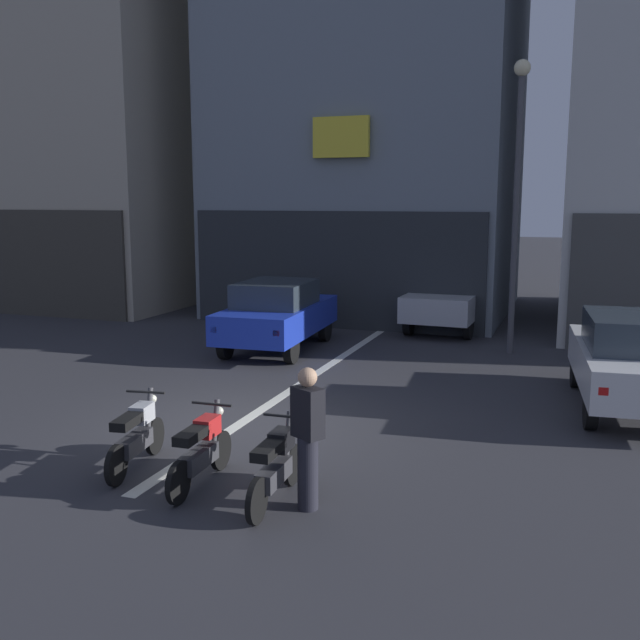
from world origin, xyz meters
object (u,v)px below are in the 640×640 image
at_px(car_blue_crossing_near, 277,313).
at_px(motorcycle_silver_row_leftmost, 136,435).
at_px(car_silver_down_street, 449,297).
at_px(person_by_motorcycles, 308,438).
at_px(motorcycle_black_row_centre, 276,465).
at_px(motorcycle_red_row_left_mid, 201,450).
at_px(car_white_parked_kerbside, 634,359).
at_px(street_lamp, 517,178).

xyz_separation_m(car_blue_crossing_near, motorcycle_silver_row_leftmost, (1.23, -7.60, -0.43)).
height_order(car_silver_down_street, person_by_motorcycles, person_by_motorcycles).
distance_m(motorcycle_black_row_centre, person_by_motorcycles, 0.58).
bearing_deg(motorcycle_red_row_left_mid, person_by_motorcycles, -7.68).
distance_m(motorcycle_red_row_left_mid, motorcycle_black_row_centre, 1.09).
bearing_deg(car_white_parked_kerbside, person_by_motorcycles, -124.03).
bearing_deg(motorcycle_silver_row_leftmost, car_silver_down_street, 80.01).
relative_size(street_lamp, motorcycle_black_row_centre, 3.90).
xyz_separation_m(motorcycle_red_row_left_mid, motorcycle_black_row_centre, (1.08, -0.16, 0.00)).
bearing_deg(car_blue_crossing_near, person_by_motorcycles, -64.61).
bearing_deg(car_white_parked_kerbside, motorcycle_red_row_left_mid, -134.44).
bearing_deg(motorcycle_black_row_centre, motorcycle_red_row_left_mid, 171.48).
height_order(car_blue_crossing_near, motorcycle_silver_row_leftmost, car_blue_crossing_near).
bearing_deg(motorcycle_black_row_centre, car_white_parked_kerbside, 52.92).
xyz_separation_m(car_silver_down_street, motorcycle_black_row_centre, (0.08, -12.17, -0.43)).
distance_m(car_silver_down_street, motorcycle_black_row_centre, 12.18).
distance_m(car_blue_crossing_near, car_silver_down_street, 5.34).
relative_size(car_blue_crossing_near, street_lamp, 0.64).
relative_size(car_blue_crossing_near, car_white_parked_kerbside, 0.99).
bearing_deg(street_lamp, car_silver_down_street, 124.97).
relative_size(street_lamp, motorcycle_red_row_left_mid, 3.90).
distance_m(car_silver_down_street, person_by_motorcycles, 12.22).
relative_size(car_silver_down_street, motorcycle_silver_row_leftmost, 2.50).
bearing_deg(car_silver_down_street, car_white_parked_kerbside, -57.53).
distance_m(street_lamp, person_by_motorcycles, 10.11).
xyz_separation_m(motorcycle_black_row_centre, person_by_motorcycles, (0.42, -0.04, 0.40)).
relative_size(car_silver_down_street, motorcycle_black_row_centre, 2.49).
xyz_separation_m(car_silver_down_street, person_by_motorcycles, (0.50, -12.21, -0.03)).
bearing_deg(car_white_parked_kerbside, motorcycle_silver_row_leftmost, -140.94).
height_order(car_white_parked_kerbside, street_lamp, street_lamp).
distance_m(car_white_parked_kerbside, person_by_motorcycles, 6.69).
bearing_deg(motorcycle_silver_row_leftmost, motorcycle_red_row_left_mid, -11.18).
xyz_separation_m(car_silver_down_street, motorcycle_red_row_left_mid, (-1.00, -12.01, -0.43)).
relative_size(car_blue_crossing_near, motorcycle_red_row_left_mid, 2.51).
height_order(street_lamp, motorcycle_red_row_left_mid, street_lamp).
height_order(car_blue_crossing_near, motorcycle_black_row_centre, car_blue_crossing_near).
distance_m(car_white_parked_kerbside, motorcycle_red_row_left_mid, 7.50).
xyz_separation_m(car_blue_crossing_near, car_silver_down_street, (3.31, 4.19, 0.00)).
distance_m(motorcycle_silver_row_leftmost, motorcycle_black_row_centre, 2.19).
bearing_deg(car_silver_down_street, motorcycle_red_row_left_mid, -94.75).
bearing_deg(car_silver_down_street, motorcycle_black_row_centre, -89.62).
height_order(car_blue_crossing_near, person_by_motorcycles, person_by_motorcycles).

